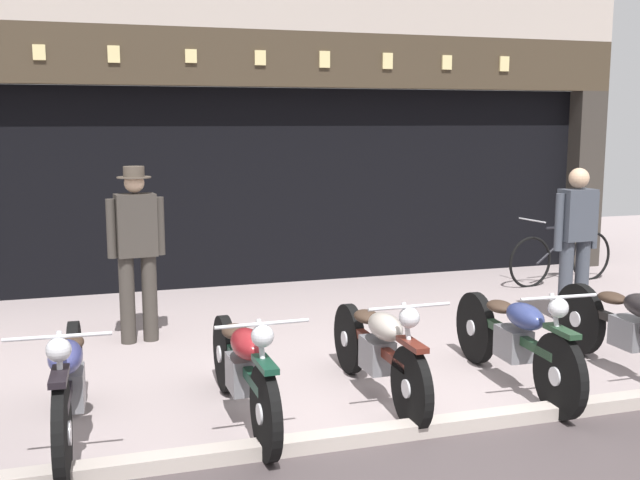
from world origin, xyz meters
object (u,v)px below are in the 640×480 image
motorcycle_right (631,328)px  advert_board_near (352,158)px  motorcycle_center_left (243,367)px  motorcycle_left (68,382)px  motorcycle_center_right (515,338)px  motorcycle_center (379,348)px  shopkeeper_center (576,236)px  leaning_bicycle (562,256)px  salesman_left (137,246)px

motorcycle_right → advert_board_near: bearing=-80.4°
motorcycle_center_left → advert_board_near: 5.50m
motorcycle_left → motorcycle_center_right: (3.47, 0.06, -0.01)m
motorcycle_center_right → motorcycle_right: (1.10, -0.06, 0.01)m
motorcycle_left → advert_board_near: size_ratio=2.12×
motorcycle_center → motorcycle_center_right: (1.16, -0.10, 0.01)m
motorcycle_left → motorcycle_center_left: motorcycle_left is taller
motorcycle_center_left → motorcycle_center: size_ratio=1.03×
shopkeeper_center → leaning_bicycle: bearing=-125.4°
motorcycle_center → motorcycle_center_right: motorcycle_center_right is taller
motorcycle_center_left → advert_board_near: bearing=-119.0°
motorcycle_center_left → motorcycle_right: motorcycle_right is taller
leaning_bicycle → motorcycle_center: bearing=121.6°
shopkeeper_center → salesman_left: bearing=-11.1°
motorcycle_center_left → motorcycle_center_right: 2.27m
motorcycle_center_right → advert_board_near: 4.84m
motorcycle_left → shopkeeper_center: size_ratio=1.19×
motorcycle_center_left → leaning_bicycle: size_ratio=1.13×
motorcycle_left → salesman_left: size_ratio=1.15×
salesman_left → advert_board_near: advert_board_near is taller
motorcycle_left → motorcycle_center_left: 1.20m
advert_board_near → motorcycle_right: bearing=-80.0°
motorcycle_center → motorcycle_center_left: bearing=7.7°
advert_board_near → leaning_bicycle: advert_board_near is taller
salesman_left → shopkeeper_center: size_ratio=1.04×
motorcycle_left → motorcycle_right: bearing=-176.9°
motorcycle_center_right → leaning_bicycle: leaning_bicycle is taller
motorcycle_center → shopkeeper_center: bearing=-151.3°
motorcycle_center_left → motorcycle_center: bearing=-173.1°
motorcycle_center_right → leaning_bicycle: size_ratio=1.16×
motorcycle_right → leaning_bicycle: (1.73, 3.46, -0.06)m
motorcycle_left → leaning_bicycle: 7.18m
motorcycle_center_right → leaning_bicycle: bearing=-127.0°
motorcycle_left → advert_board_near: advert_board_near is taller
motorcycle_center_right → advert_board_near: size_ratio=2.14×
advert_board_near → motorcycle_center_right: bearing=-93.2°
motorcycle_left → shopkeeper_center: 5.57m
salesman_left → advert_board_near: (3.10, 2.38, 0.69)m
motorcycle_left → salesman_left: salesman_left is taller
motorcycle_center_right → motorcycle_right: motorcycle_right is taller
shopkeeper_center → advert_board_near: bearing=-66.8°
motorcycle_right → advert_board_near: advert_board_near is taller
motorcycle_center → leaning_bicycle: bearing=-140.3°
motorcycle_center → motorcycle_left: bearing=4.1°
salesman_left → leaning_bicycle: salesman_left is taller
motorcycle_center_left → shopkeeper_center: bearing=-157.4°
motorcycle_center → salesman_left: (-1.68, 2.18, 0.56)m
motorcycle_center → leaning_bicycle: 5.17m
shopkeeper_center → advert_board_near: size_ratio=1.78×
salesman_left → advert_board_near: size_ratio=1.85×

